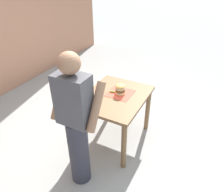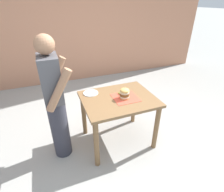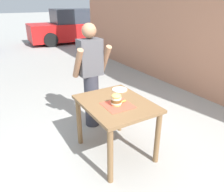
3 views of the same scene
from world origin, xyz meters
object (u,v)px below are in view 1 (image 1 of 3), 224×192
sandwich (120,89)px  diner_across_table (76,123)px  patio_table (115,104)px  side_plate_with_forks (86,102)px  pickle_spear (112,92)px

sandwich → diner_across_table: diner_across_table is taller
patio_table → side_plate_with_forks: size_ratio=4.64×
patio_table → pickle_spear: pickle_spear is taller
pickle_spear → diner_across_table: bearing=91.3°
sandwich → side_plate_with_forks: (0.31, 0.40, -0.07)m
side_plate_with_forks → diner_across_table: (-0.22, 0.51, 0.10)m
patio_table → pickle_spear: 0.18m
patio_table → sandwich: size_ratio=5.45×
diner_across_table → side_plate_with_forks: bearing=-67.1°
sandwich → pickle_spear: (0.11, 0.02, -0.06)m
patio_table → side_plate_with_forks: side_plate_with_forks is taller
side_plate_with_forks → diner_across_table: diner_across_table is taller
diner_across_table → pickle_spear: bearing=-88.7°
side_plate_with_forks → diner_across_table: size_ratio=0.13×
patio_table → diner_across_table: size_ratio=0.60×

